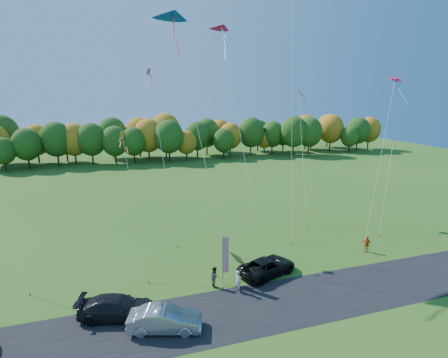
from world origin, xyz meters
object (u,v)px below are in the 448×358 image
object	(u,v)px
black_suv	(267,266)
silver_sedan	(165,319)
person_east	(367,244)
feather_flag	(225,254)

from	to	relation	value
black_suv	silver_sedan	size ratio (longest dim) A/B	1.11
black_suv	person_east	bearing A→B (deg)	-103.17
feather_flag	black_suv	bearing A→B (deg)	4.26
black_suv	silver_sedan	distance (m)	10.26
person_east	black_suv	bearing A→B (deg)	-121.96
black_suv	feather_flag	world-z (taller)	feather_flag
silver_sedan	person_east	world-z (taller)	person_east
black_suv	silver_sedan	xyz separation A→B (m)	(-9.18, -4.59, 0.05)
black_suv	feather_flag	bearing A→B (deg)	75.31
black_suv	person_east	size ratio (longest dim) A/B	3.33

